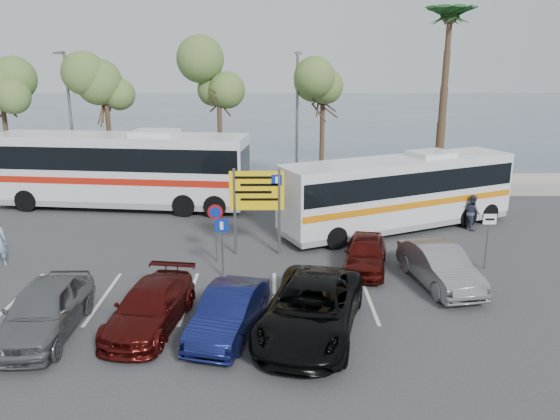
{
  "coord_description": "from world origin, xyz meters",
  "views": [
    {
      "loc": [
        1.75,
        -18.04,
        7.9
      ],
      "look_at": [
        1.93,
        3.0,
        1.95
      ],
      "focal_mm": 35.0,
      "sensor_mm": 36.0,
      "label": 1
    }
  ],
  "objects_px": {
    "street_lamp_right": "(297,116)",
    "suv_black": "(311,309)",
    "car_blue": "(229,312)",
    "car_silver_b": "(440,266)",
    "pedestrian_far": "(472,212)",
    "car_silver_a": "(44,310)",
    "street_lamp_left": "(70,116)",
    "coach_bus_right": "(399,195)",
    "coach_bus_left": "(121,172)",
    "car_red": "(365,253)",
    "direction_sign": "(257,197)",
    "car_maroon": "(150,307)"
  },
  "relations": [
    {
      "from": "direction_sign",
      "to": "coach_bus_right",
      "type": "bearing_deg",
      "value": 26.95
    },
    {
      "from": "suv_black",
      "to": "car_silver_b",
      "type": "relative_size",
      "value": 1.29
    },
    {
      "from": "street_lamp_right",
      "to": "car_red",
      "type": "xyz_separation_m",
      "value": [
        2.18,
        -12.02,
        -3.95
      ]
    },
    {
      "from": "coach_bus_right",
      "to": "car_maroon",
      "type": "relative_size",
      "value": 2.57
    },
    {
      "from": "street_lamp_right",
      "to": "car_maroon",
      "type": "distance_m",
      "value": 17.78
    },
    {
      "from": "street_lamp_right",
      "to": "car_maroon",
      "type": "height_order",
      "value": "street_lamp_right"
    },
    {
      "from": "coach_bus_left",
      "to": "pedestrian_far",
      "type": "distance_m",
      "value": 17.99
    },
    {
      "from": "coach_bus_right",
      "to": "car_red",
      "type": "height_order",
      "value": "coach_bus_right"
    },
    {
      "from": "street_lamp_left",
      "to": "coach_bus_left",
      "type": "height_order",
      "value": "street_lamp_left"
    },
    {
      "from": "street_lamp_left",
      "to": "suv_black",
      "type": "height_order",
      "value": "street_lamp_left"
    },
    {
      "from": "coach_bus_right",
      "to": "pedestrian_far",
      "type": "relative_size",
      "value": 6.94
    },
    {
      "from": "car_silver_a",
      "to": "car_maroon",
      "type": "bearing_deg",
      "value": 7.35
    },
    {
      "from": "car_silver_a",
      "to": "street_lamp_left",
      "type": "bearing_deg",
      "value": 105.55
    },
    {
      "from": "coach_bus_right",
      "to": "car_silver_a",
      "type": "height_order",
      "value": "coach_bus_right"
    },
    {
      "from": "direction_sign",
      "to": "coach_bus_left",
      "type": "relative_size",
      "value": 0.26
    },
    {
      "from": "street_lamp_right",
      "to": "suv_black",
      "type": "xyz_separation_m",
      "value": [
        -0.22,
        -17.02,
        -3.82
      ]
    },
    {
      "from": "direction_sign",
      "to": "car_blue",
      "type": "relative_size",
      "value": 0.87
    },
    {
      "from": "car_red",
      "to": "pedestrian_far",
      "type": "xyz_separation_m",
      "value": [
        5.82,
        5.0,
        0.18
      ]
    },
    {
      "from": "car_blue",
      "to": "car_silver_b",
      "type": "xyz_separation_m",
      "value": [
        7.2,
        3.47,
        0.04
      ]
    },
    {
      "from": "direction_sign",
      "to": "street_lamp_right",
      "type": "bearing_deg",
      "value": 79.06
    },
    {
      "from": "car_maroon",
      "to": "coach_bus_right",
      "type": "bearing_deg",
      "value": 53.89
    },
    {
      "from": "suv_black",
      "to": "pedestrian_far",
      "type": "distance_m",
      "value": 12.94
    },
    {
      "from": "street_lamp_right",
      "to": "coach_bus_left",
      "type": "height_order",
      "value": "street_lamp_right"
    },
    {
      "from": "pedestrian_far",
      "to": "direction_sign",
      "type": "bearing_deg",
      "value": 99.32
    },
    {
      "from": "street_lamp_left",
      "to": "coach_bus_left",
      "type": "relative_size",
      "value": 0.58
    },
    {
      "from": "street_lamp_left",
      "to": "street_lamp_right",
      "type": "height_order",
      "value": "same"
    },
    {
      "from": "car_blue",
      "to": "car_silver_b",
      "type": "bearing_deg",
      "value": 39.34
    },
    {
      "from": "car_maroon",
      "to": "suv_black",
      "type": "distance_m",
      "value": 4.82
    },
    {
      "from": "street_lamp_right",
      "to": "car_silver_a",
      "type": "xyz_separation_m",
      "value": [
        -8.0,
        -17.02,
        -3.81
      ]
    },
    {
      "from": "car_blue",
      "to": "car_maroon",
      "type": "bearing_deg",
      "value": -176.54
    },
    {
      "from": "car_silver_a",
      "to": "car_red",
      "type": "xyz_separation_m",
      "value": [
        10.18,
        5.0,
        -0.13
      ]
    },
    {
      "from": "car_maroon",
      "to": "suv_black",
      "type": "bearing_deg",
      "value": 3.64
    },
    {
      "from": "coach_bus_right",
      "to": "suv_black",
      "type": "bearing_deg",
      "value": -115.27
    },
    {
      "from": "direction_sign",
      "to": "coach_bus_left",
      "type": "xyz_separation_m",
      "value": [
        -7.5,
        7.3,
        -0.48
      ]
    },
    {
      "from": "coach_bus_left",
      "to": "suv_black",
      "type": "bearing_deg",
      "value": -56.46
    },
    {
      "from": "street_lamp_left",
      "to": "car_maroon",
      "type": "height_order",
      "value": "street_lamp_left"
    },
    {
      "from": "direction_sign",
      "to": "car_red",
      "type": "distance_m",
      "value": 4.85
    },
    {
      "from": "car_red",
      "to": "suv_black",
      "type": "height_order",
      "value": "suv_black"
    },
    {
      "from": "street_lamp_left",
      "to": "car_red",
      "type": "bearing_deg",
      "value": -38.37
    },
    {
      "from": "coach_bus_left",
      "to": "pedestrian_far",
      "type": "height_order",
      "value": "coach_bus_left"
    },
    {
      "from": "car_blue",
      "to": "street_lamp_left",
      "type": "bearing_deg",
      "value": 134.96
    },
    {
      "from": "street_lamp_right",
      "to": "pedestrian_far",
      "type": "distance_m",
      "value": 11.29
    },
    {
      "from": "coach_bus_right",
      "to": "car_red",
      "type": "xyz_separation_m",
      "value": [
        -2.32,
        -5.0,
        -1.02
      ]
    },
    {
      "from": "car_red",
      "to": "street_lamp_right",
      "type": "bearing_deg",
      "value": 112.34
    },
    {
      "from": "car_blue",
      "to": "car_silver_a",
      "type": "bearing_deg",
      "value": -166.42
    },
    {
      "from": "coach_bus_right",
      "to": "coach_bus_left",
      "type": "bearing_deg",
      "value": 164.05
    },
    {
      "from": "direction_sign",
      "to": "suv_black",
      "type": "xyz_separation_m",
      "value": [
        1.78,
        -6.7,
        -1.65
      ]
    },
    {
      "from": "coach_bus_right",
      "to": "car_silver_a",
      "type": "bearing_deg",
      "value": -141.34
    },
    {
      "from": "car_silver_a",
      "to": "coach_bus_left",
      "type": "bearing_deg",
      "value": 95.29
    },
    {
      "from": "street_lamp_left",
      "to": "direction_sign",
      "type": "distance_m",
      "value": 15.24
    }
  ]
}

